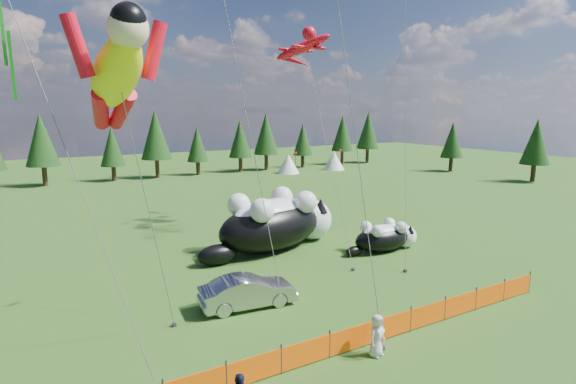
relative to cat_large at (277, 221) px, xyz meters
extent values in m
plane|color=#113509|center=(-3.66, -9.57, -1.80)|extent=(160.00, 160.00, 0.00)
cylinder|color=#262626|center=(-8.66, -12.57, -1.25)|extent=(0.06, 0.06, 1.10)
cylinder|color=#262626|center=(-6.66, -12.57, -1.25)|extent=(0.06, 0.06, 1.10)
cylinder|color=#262626|center=(-4.66, -12.57, -1.25)|extent=(0.06, 0.06, 1.10)
cylinder|color=#262626|center=(-2.66, -12.57, -1.25)|extent=(0.06, 0.06, 1.10)
cylinder|color=#262626|center=(-0.66, -12.57, -1.25)|extent=(0.06, 0.06, 1.10)
cylinder|color=#262626|center=(1.34, -12.57, -1.25)|extent=(0.06, 0.06, 1.10)
cylinder|color=#262626|center=(3.34, -12.57, -1.25)|extent=(0.06, 0.06, 1.10)
cylinder|color=#262626|center=(5.34, -12.57, -1.25)|extent=(0.06, 0.06, 1.10)
cylinder|color=#262626|center=(7.34, -12.57, -1.25)|extent=(0.06, 0.06, 1.10)
cube|color=#FF5905|center=(-7.66, -12.57, -1.30)|extent=(2.00, 0.04, 0.90)
cube|color=#FF5905|center=(-5.66, -12.57, -1.30)|extent=(2.00, 0.04, 0.90)
cube|color=#FF5905|center=(-3.66, -12.57, -1.30)|extent=(2.00, 0.04, 0.90)
cube|color=#FF5905|center=(-1.66, -12.57, -1.30)|extent=(2.00, 0.04, 0.90)
cube|color=#FF5905|center=(0.34, -12.57, -1.30)|extent=(2.00, 0.04, 0.90)
cube|color=#FF5905|center=(2.34, -12.57, -1.30)|extent=(2.00, 0.04, 0.90)
cube|color=#FF5905|center=(4.34, -12.57, -1.30)|extent=(2.00, 0.04, 0.90)
cube|color=#FF5905|center=(6.34, -12.57, -1.30)|extent=(2.00, 0.04, 0.90)
ellipsoid|color=black|center=(-0.44, -0.10, -0.23)|extent=(8.49, 5.37, 3.14)
ellipsoid|color=white|center=(-0.44, -0.10, 0.56)|extent=(6.38, 3.91, 1.92)
sphere|color=white|center=(3.13, 0.74, -0.40)|extent=(2.79, 2.79, 2.79)
sphere|color=#E2575F|center=(4.28, 1.01, -0.40)|extent=(0.39, 0.39, 0.39)
ellipsoid|color=black|center=(-4.52, -1.06, -1.19)|extent=(2.66, 1.75, 1.22)
cone|color=black|center=(3.32, -0.08, 0.71)|extent=(0.98, 0.98, 0.98)
cone|color=black|center=(2.93, 1.55, 0.71)|extent=(0.98, 0.98, 0.98)
sphere|color=white|center=(1.17, 1.44, 1.26)|extent=(1.47, 1.47, 1.47)
sphere|color=white|center=(1.69, -0.77, 1.26)|extent=(1.47, 1.47, 1.47)
sphere|color=white|center=(-2.40, 0.60, 1.26)|extent=(1.47, 1.47, 1.47)
sphere|color=white|center=(-1.88, -1.61, 1.26)|extent=(1.47, 1.47, 1.47)
ellipsoid|color=black|center=(5.56, -3.87, -0.99)|extent=(4.14, 2.08, 1.62)
ellipsoid|color=white|center=(5.56, -3.87, -0.58)|extent=(3.12, 1.49, 0.99)
sphere|color=white|center=(7.45, -3.95, -1.08)|extent=(1.44, 1.44, 1.44)
sphere|color=#E2575F|center=(8.06, -3.98, -1.08)|extent=(0.20, 0.20, 0.20)
ellipsoid|color=black|center=(3.40, -3.77, -1.48)|extent=(1.29, 0.69, 0.63)
cone|color=black|center=(7.43, -4.39, -0.50)|extent=(0.50, 0.50, 0.50)
cone|color=black|center=(7.47, -3.52, -0.50)|extent=(0.50, 0.50, 0.50)
sphere|color=white|center=(6.58, -3.33, -0.22)|extent=(0.76, 0.76, 0.76)
sphere|color=white|center=(6.52, -4.50, -0.22)|extent=(0.76, 0.76, 0.76)
sphere|color=white|center=(4.69, -3.24, -0.22)|extent=(0.76, 0.76, 0.76)
sphere|color=white|center=(4.63, -4.41, -0.22)|extent=(0.76, 0.76, 0.76)
imported|color=#AEAFB3|center=(-5.37, -7.12, -1.07)|extent=(4.56, 2.00, 1.46)
imported|color=silver|center=(-3.06, -13.28, -1.01)|extent=(0.88, 0.68, 1.58)
cylinder|color=#595959|center=(-9.92, -8.63, 3.26)|extent=(0.03, 0.03, 10.36)
cube|color=#262626|center=(-8.88, -7.35, -1.72)|extent=(0.15, 0.15, 0.16)
cylinder|color=#595959|center=(3.25, -0.54, 5.02)|extent=(0.03, 0.03, 17.28)
cube|color=#262626|center=(1.70, -5.81, -1.72)|extent=(0.15, 0.15, 0.16)
cylinder|color=#595959|center=(-12.31, -10.32, 5.14)|extent=(0.03, 0.03, 14.65)
cylinder|color=#595959|center=(-4.88, -6.09, 7.04)|extent=(0.03, 0.03, 17.73)
cube|color=#262626|center=(-3.77, -7.43, -1.72)|extent=(0.15, 0.15, 0.16)
cylinder|color=#595959|center=(6.97, -3.74, 9.87)|extent=(0.03, 0.03, 24.87)
cube|color=#262626|center=(4.09, -7.43, -1.72)|extent=(0.15, 0.15, 0.16)
cylinder|color=#595959|center=(-2.76, -11.30, 6.20)|extent=(0.03, 0.03, 16.11)
cube|color=#262626|center=(-2.61, -13.10, -1.72)|extent=(0.15, 0.15, 0.16)
camera|label=1|loc=(-13.42, -24.80, 7.08)|focal=28.00mm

